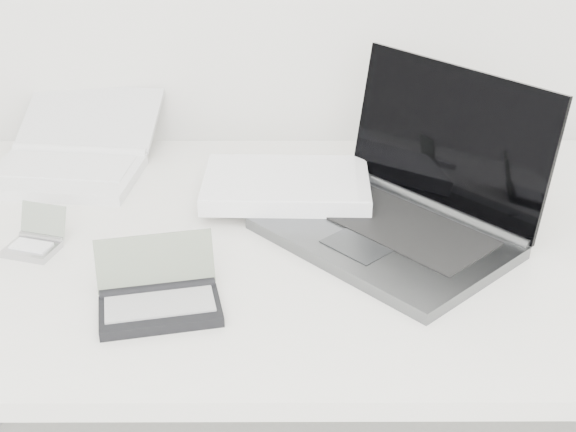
{
  "coord_description": "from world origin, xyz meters",
  "views": [
    {
      "loc": [
        -0.03,
        0.41,
        1.38
      ],
      "look_at": [
        -0.03,
        1.51,
        0.79
      ],
      "focal_mm": 50.0,
      "sensor_mm": 36.0,
      "label": 1
    }
  ],
  "objects_px": {
    "netbook_open_white": "(72,158)",
    "desk": "(306,261)",
    "laptop_large": "(360,200)",
    "palmtop_charcoal": "(159,298)"
  },
  "relations": [
    {
      "from": "netbook_open_white",
      "to": "desk",
      "type": "bearing_deg",
      "value": -24.04
    },
    {
      "from": "laptop_large",
      "to": "palmtop_charcoal",
      "type": "height_order",
      "value": "laptop_large"
    },
    {
      "from": "laptop_large",
      "to": "netbook_open_white",
      "type": "bearing_deg",
      "value": -154.83
    },
    {
      "from": "desk",
      "to": "palmtop_charcoal",
      "type": "distance_m",
      "value": 0.3
    },
    {
      "from": "laptop_large",
      "to": "palmtop_charcoal",
      "type": "relative_size",
      "value": 2.98
    },
    {
      "from": "palmtop_charcoal",
      "to": "laptop_large",
      "type": "bearing_deg",
      "value": 28.49
    },
    {
      "from": "desk",
      "to": "netbook_open_white",
      "type": "xyz_separation_m",
      "value": [
        -0.44,
        0.26,
        0.07
      ]
    },
    {
      "from": "laptop_large",
      "to": "netbook_open_white",
      "type": "xyz_separation_m",
      "value": [
        -0.53,
        0.21,
        -0.02
      ]
    },
    {
      "from": "laptop_large",
      "to": "netbook_open_white",
      "type": "height_order",
      "value": "laptop_large"
    },
    {
      "from": "desk",
      "to": "palmtop_charcoal",
      "type": "bearing_deg",
      "value": -136.01
    }
  ]
}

